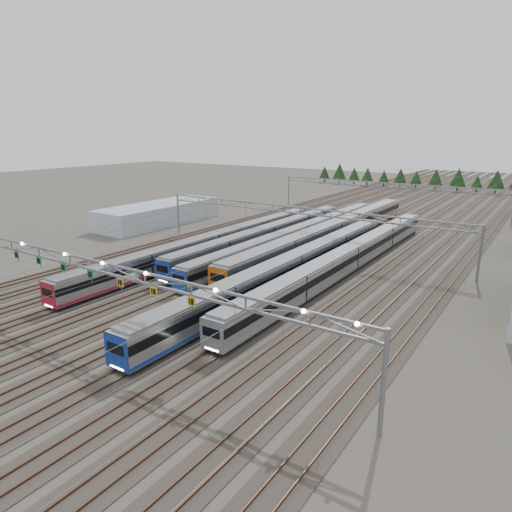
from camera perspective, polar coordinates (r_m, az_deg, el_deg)
The scene contains 13 objects.
ground at distance 49.41m, azimuth -17.65°, elevation -9.59°, with size 400.00×400.00×0.00m, color #47423A.
track_bed at distance 133.49m, azimuth 17.92°, elevation 6.58°, with size 54.00×260.00×5.42m.
train_a at distance 76.70m, azimuth -5.39°, elevation 1.56°, with size 2.68×60.35×3.48m.
train_b at distance 82.13m, azimuth 1.52°, elevation 2.60°, with size 2.78×52.98×3.61m.
train_c at distance 83.20m, azimuth 5.56°, elevation 2.65°, with size 2.69×64.11×3.50m.
train_d at distance 85.16m, azimuth 9.68°, elevation 2.98°, with size 3.07×68.70×4.01m.
train_e at distance 62.93m, azimuth 4.59°, elevation -1.40°, with size 2.88×60.79×3.75m.
train_f at distance 69.13m, azimuth 11.60°, elevation -0.21°, with size 2.74×64.95×3.56m.
gantry_near at distance 46.92m, azimuth -18.50°, elevation -1.73°, with size 56.36×0.61×8.08m.
gantry_mid at distance 77.44m, azimuth 5.55°, elevation 5.01°, with size 56.36×0.36×8.00m.
gantry_far at distance 118.61m, azimuth 16.05°, elevation 8.10°, with size 56.36×0.36×8.00m.
west_shed at distance 105.07m, azimuth -12.02°, elevation 5.19°, with size 10.00×30.00×4.48m, color #91A1AD.
treeline at distance 175.54m, azimuth 19.66°, elevation 9.29°, with size 81.20×5.60×7.02m.
Camera 1 is at (35.94, -27.18, 20.27)m, focal length 32.00 mm.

